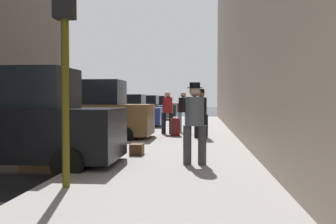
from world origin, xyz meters
The scene contains 15 objects.
sidewalk centered at (6.00, 0.00, 0.07)m, with size 4.00×40.00×0.15m, color gray.
parked_black_suv centered at (2.65, -1.86, 1.03)m, with size 4.61×2.07×2.25m.
parked_bronze_suv centered at (2.65, 3.60, 1.03)m, with size 4.62×2.10×2.25m.
parked_blue_sedan centered at (2.65, 9.32, 0.85)m, with size 4.21×2.08×1.79m.
parked_gray_coupe centered at (2.65, 15.54, 0.85)m, with size 4.24×2.13×1.79m.
parked_dark_green_sedan centered at (2.65, 21.27, 0.85)m, with size 4.23×2.11×1.79m.
parked_red_hatchback centered at (2.65, 26.97, 0.85)m, with size 4.22×2.09×1.79m.
fire_hydrant centered at (4.45, 3.38, 0.50)m, with size 0.42×0.22×0.70m.
traffic_light centered at (4.50, -3.96, 2.76)m, with size 0.32×0.32×3.60m.
pedestrian_in_red_jacket centered at (5.34, 5.25, 1.10)m, with size 0.52×0.46×1.71m.
pedestrian_in_jeans centered at (5.94, 6.09, 1.10)m, with size 0.53×0.49×1.71m.
pedestrian_with_fedora centered at (6.69, 3.82, 1.14)m, with size 0.52×0.44×1.78m.
pedestrian_with_beanie centered at (6.54, -1.75, 1.14)m, with size 0.50×0.40×1.78m.
rolling_suitcase centered at (5.70, 4.53, 0.49)m, with size 0.41×0.59×1.04m.
duffel_bag centered at (5.06, -0.44, 0.29)m, with size 0.32×0.44×0.28m.
Camera 1 is at (6.66, -9.80, 1.59)m, focal length 40.00 mm.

